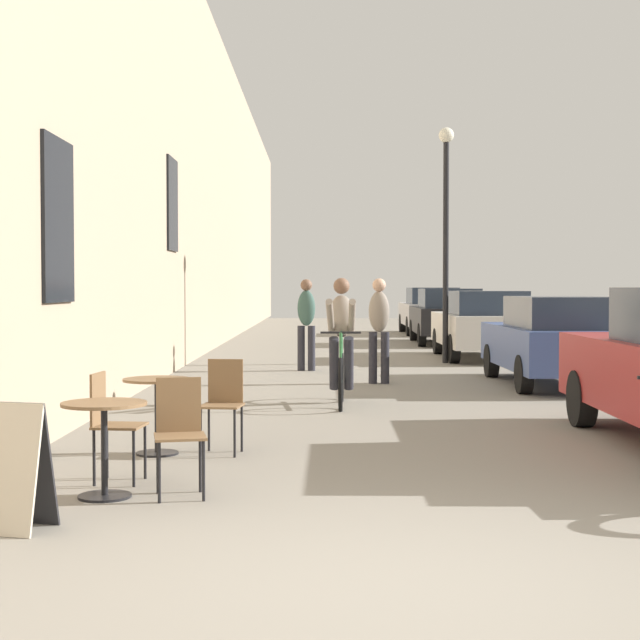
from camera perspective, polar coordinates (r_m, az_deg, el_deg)
ground_plane at (r=5.20m, az=5.47°, el=-15.75°), size 88.00×88.00×0.00m
building_facade_left at (r=19.34m, az=-8.95°, el=9.79°), size 0.54×68.00×8.45m
cafe_table_near at (r=7.39m, az=-12.71°, el=-6.33°), size 0.64×0.64×0.72m
cafe_chair_near_toward_street at (r=7.37m, az=-8.35°, el=-6.37°), size 0.45×0.45×0.89m
cafe_chair_near_toward_wall at (r=7.95m, az=-12.35°, el=-5.77°), size 0.41×0.41×0.89m
cafe_table_mid at (r=9.19m, az=-9.66°, el=-4.69°), size 0.64×0.64×0.72m
cafe_chair_mid_toward_street at (r=9.19m, az=-5.76°, el=-4.70°), size 0.42×0.42×0.89m
sandwich_board_sign at (r=6.63m, az=-18.12°, el=-8.26°), size 0.63×0.50×0.84m
cyclist_on_bicycle at (r=12.87m, az=1.31°, el=-1.48°), size 0.52×1.76×1.74m
pedestrian_near at (r=15.69m, az=3.57°, el=-0.26°), size 0.36×0.26×1.73m
pedestrian_mid at (r=18.09m, az=-0.79°, el=0.05°), size 0.38×0.29×1.74m
street_lamp at (r=20.16m, az=7.55°, el=6.29°), size 0.32×0.32×4.90m
parked_car_second at (r=15.81m, az=13.88°, el=-1.13°), size 1.72×4.04×1.44m
parked_car_third at (r=21.42m, az=9.69°, el=-0.21°), size 1.80×4.23×1.50m
parked_car_fourth at (r=26.96m, az=7.62°, el=0.29°), size 1.91×4.38×1.55m
parked_car_fifth at (r=32.53m, az=6.65°, el=0.60°), size 1.89×4.43×1.57m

